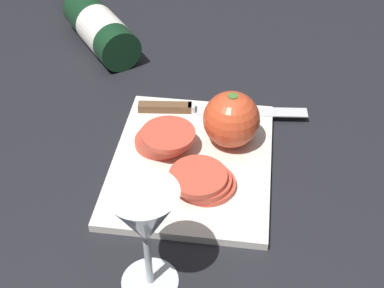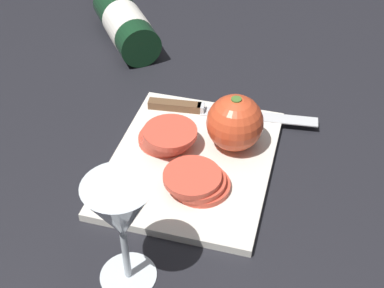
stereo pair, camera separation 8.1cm
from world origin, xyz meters
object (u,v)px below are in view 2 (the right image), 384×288
wine_glass (121,216)px  wine_bottle (124,22)px  whole_tomato (235,123)px  tomato_slice_stack_far (197,181)px  tomato_slice_stack_near (167,136)px  knife (200,109)px

wine_glass → wine_bottle: bearing=-159.1°
whole_tomato → tomato_slice_stack_far: whole_tomato is taller
wine_bottle → wine_glass: size_ratio=1.91×
wine_bottle → tomato_slice_stack_near: wine_bottle is taller
wine_bottle → tomato_slice_stack_far: wine_bottle is taller
wine_glass → knife: 0.36m
knife → tomato_slice_stack_far: tomato_slice_stack_far is taller
knife → wine_glass: bearing=-96.6°
whole_tomato → tomato_slice_stack_near: whole_tomato is taller
wine_bottle → whole_tomato: 0.42m
wine_glass → tomato_slice_stack_near: 0.26m
wine_bottle → knife: bearing=44.9°
wine_glass → tomato_slice_stack_near: bearing=-174.6°
tomato_slice_stack_near → tomato_slice_stack_far: 0.11m
knife → wine_bottle: bearing=129.0°
tomato_slice_stack_far → knife: bearing=-166.7°
wine_glass → tomato_slice_stack_far: size_ratio=1.65×
tomato_slice_stack_near → wine_bottle: bearing=-148.9°
whole_tomato → tomato_slice_stack_far: bearing=-16.3°
tomato_slice_stack_near → tomato_slice_stack_far: (0.08, 0.07, -0.00)m
wine_glass → whole_tomato: wine_glass is taller
whole_tomato → knife: whole_tomato is taller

